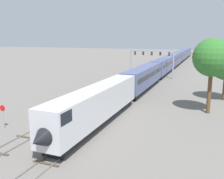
# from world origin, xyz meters

# --- Properties ---
(ground_plane) EXTENTS (400.00, 400.00, 0.00)m
(ground_plane) POSITION_xyz_m (0.00, 0.00, 0.00)
(ground_plane) COLOR slate
(track_main) EXTENTS (2.60, 200.00, 0.16)m
(track_main) POSITION_xyz_m (2.00, 60.00, 0.07)
(track_main) COLOR slate
(track_main) RESTS_ON ground
(track_near) EXTENTS (2.60, 160.00, 0.16)m
(track_near) POSITION_xyz_m (-3.50, 40.00, 0.07)
(track_near) COLOR slate
(track_near) RESTS_ON ground
(passenger_train) EXTENTS (3.04, 135.58, 4.80)m
(passenger_train) POSITION_xyz_m (2.00, 61.62, 2.61)
(passenger_train) COLOR silver
(passenger_train) RESTS_ON ground
(signal_gantry) EXTENTS (12.10, 0.49, 7.79)m
(signal_gantry) POSITION_xyz_m (-0.25, 43.64, 5.74)
(signal_gantry) COLOR #999BA0
(signal_gantry) RESTS_ON ground
(stop_sign) EXTENTS (0.76, 0.08, 2.88)m
(stop_sign) POSITION_xyz_m (-8.00, -0.62, 1.87)
(stop_sign) COLOR gray
(stop_sign) RESTS_ON ground
(trackside_tree_mid) EXTENTS (5.34, 5.34, 10.69)m
(trackside_tree_mid) POSITION_xyz_m (14.72, 15.05, 7.95)
(trackside_tree_mid) COLOR brown
(trackside_tree_mid) RESTS_ON ground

